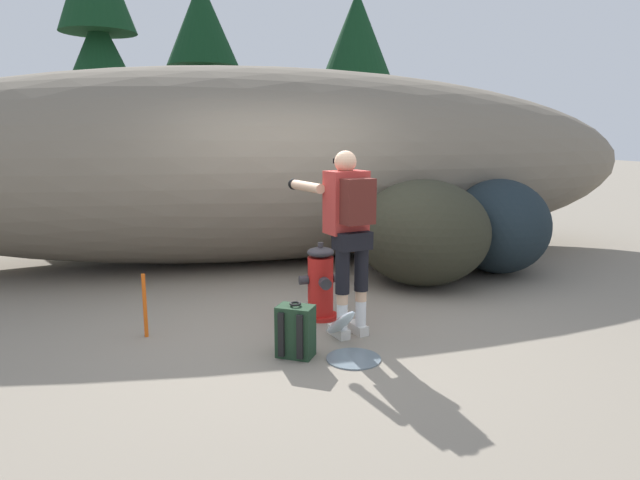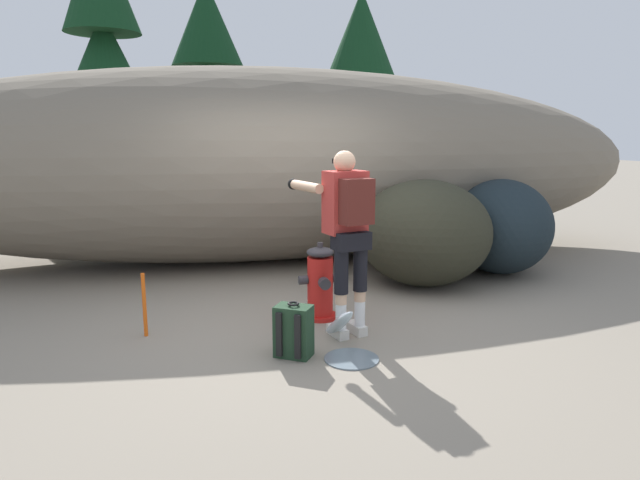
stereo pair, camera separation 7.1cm
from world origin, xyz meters
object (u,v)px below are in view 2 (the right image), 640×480
boulder_mid (424,233)px  survey_stake (144,305)px  utility_worker (346,220)px  fire_hydrant (320,284)px  boulder_large (501,226)px  spare_backpack (294,331)px

boulder_mid → survey_stake: bearing=-161.7°
utility_worker → boulder_mid: size_ratio=1.05×
utility_worker → survey_stake: utility_worker is taller
boulder_mid → survey_stake: 3.43m
fire_hydrant → boulder_mid: size_ratio=0.48×
fire_hydrant → utility_worker: 0.88m
utility_worker → boulder_large: bearing=-69.9°
fire_hydrant → boulder_large: bearing=25.0°
spare_backpack → boulder_mid: boulder_mid is taller
boulder_large → survey_stake: bearing=-162.4°
fire_hydrant → spare_backpack: (-0.45, -0.90, -0.14)m
utility_worker → spare_backpack: utility_worker is taller
spare_backpack → boulder_large: (3.27, 2.22, 0.41)m
utility_worker → boulder_large: utility_worker is taller
fire_hydrant → boulder_large: (2.82, 1.32, 0.27)m
utility_worker → boulder_mid: utility_worker is taller
boulder_large → utility_worker: bearing=-146.2°
spare_backpack → boulder_large: size_ratio=0.27×
spare_backpack → survey_stake: bearing=91.0°
utility_worker → boulder_mid: 2.08m
boulder_mid → fire_hydrant: bearing=-148.2°
fire_hydrant → survey_stake: 1.70m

